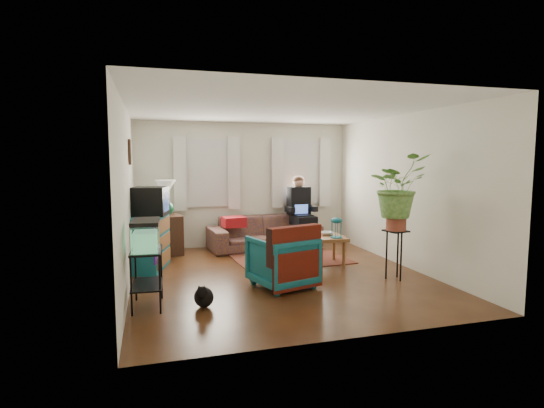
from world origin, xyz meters
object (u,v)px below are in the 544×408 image
object	(u,v)px
aquarium_stand	(147,278)
coffee_table	(310,251)
sofa	(265,227)
dresser	(148,243)
armchair	(282,258)
side_table	(167,235)
plant_stand	(395,255)

from	to	relation	value
aquarium_stand	coffee_table	bearing A→B (deg)	30.84
sofa	dresser	world-z (taller)	dresser
armchair	side_table	bearing A→B (deg)	-76.07
dresser	plant_stand	bearing A→B (deg)	-9.86
side_table	dresser	distance (m)	1.07
sofa	armchair	size ratio (longest dim) A/B	2.76
aquarium_stand	armchair	size ratio (longest dim) A/B	0.88
coffee_table	plant_stand	world-z (taller)	plant_stand
sofa	armchair	bearing A→B (deg)	-104.47
dresser	armchair	bearing A→B (deg)	-25.15
sofa	coffee_table	world-z (taller)	sofa
side_table	plant_stand	distance (m)	4.26
side_table	plant_stand	world-z (taller)	plant_stand
coffee_table	plant_stand	distance (m)	1.51
dresser	sofa	bearing A→B (deg)	39.76
aquarium_stand	plant_stand	bearing A→B (deg)	7.03
side_table	coffee_table	size ratio (longest dim) A/B	0.63
side_table	armchair	bearing A→B (deg)	-59.53
armchair	dresser	bearing A→B (deg)	-56.70
armchair	coffee_table	xyz separation A→B (m)	(0.84, 1.06, -0.16)
side_table	aquarium_stand	xyz separation A→B (m)	(-0.35, -2.94, -0.02)
dresser	armchair	world-z (taller)	dresser
aquarium_stand	armchair	world-z (taller)	armchair
sofa	coffee_table	size ratio (longest dim) A/B	1.88
plant_stand	coffee_table	bearing A→B (deg)	128.66
side_table	coffee_table	bearing A→B (deg)	-32.94
armchair	coffee_table	distance (m)	1.36
dresser	coffee_table	xyz separation A→B (m)	(2.70, -0.51, -0.20)
aquarium_stand	coffee_table	xyz separation A→B (m)	(2.71, 1.42, -0.11)
side_table	dresser	bearing A→B (deg)	-108.51
side_table	armchair	size ratio (longest dim) A/B	0.92
sofa	dresser	distance (m)	2.54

